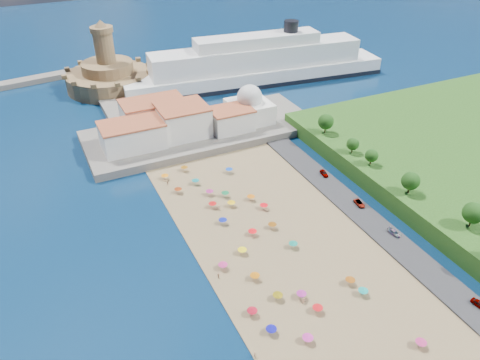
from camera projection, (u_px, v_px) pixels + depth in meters
ground at (266, 253)px, 126.22m from camera, size 700.00×700.00×0.00m
terrace at (202, 131)px, 184.57m from camera, size 90.00×36.00×3.00m
jetty at (125, 109)px, 203.43m from camera, size 18.00×70.00×2.40m
waterfront_buildings at (168, 122)px, 176.91m from camera, size 57.00×29.00×11.00m
domed_building at (249, 107)px, 186.24m from camera, size 16.00×16.00×15.00m
fortress at (109, 75)px, 223.30m from camera, size 40.00×40.00×32.40m
cruise_ship at (257, 66)px, 229.13m from camera, size 132.69×33.11×28.68m
beach_parasols at (277, 267)px, 118.63m from camera, size 31.48×116.30×2.20m
beachgoers at (287, 311)px, 107.81m from camera, size 35.55×97.12×1.89m
parked_cars at (379, 219)px, 136.68m from camera, size 2.62×68.74×1.44m
hillside_trees at (431, 193)px, 132.61m from camera, size 10.91×110.95×7.47m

